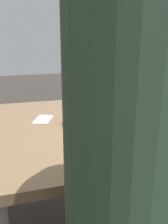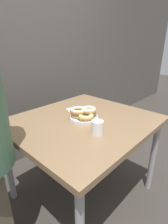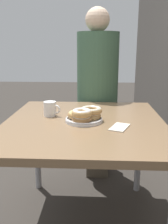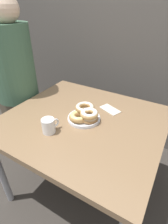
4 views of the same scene
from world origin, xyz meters
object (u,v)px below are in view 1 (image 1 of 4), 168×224
coffee_mug (133,117)px  dining_table (84,137)px  donut_plate (83,115)px  napkin (43,120)px  person_figure (140,200)px

coffee_mug → dining_table: bearing=65.2°
coffee_mug → donut_plate: bearing=62.4°
donut_plate → coffee_mug: bearing=-117.6°
coffee_mug → napkin: size_ratio=0.66×
dining_table → napkin: 0.25m
coffee_mug → person_figure: (-0.64, 0.31, 0.02)m
person_figure → napkin: (0.86, 0.12, -0.07)m
person_figure → coffee_mug: bearing=-25.6°
donut_plate → dining_table: bearing=-176.2°
coffee_mug → napkin: bearing=62.8°
coffee_mug → person_figure: bearing=154.4°
donut_plate → napkin: donut_plate is taller
dining_table → donut_plate: (0.01, 0.00, 0.12)m
dining_table → napkin: (0.12, 0.20, 0.08)m
dining_table → coffee_mug: (-0.11, -0.23, 0.12)m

